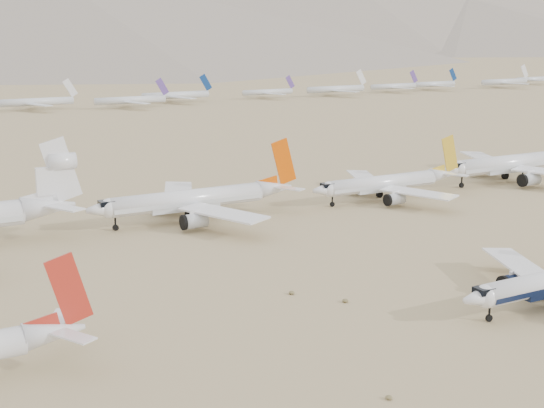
# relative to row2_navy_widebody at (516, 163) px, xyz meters

# --- Properties ---
(row2_navy_widebody) EXTENTS (51.30, 50.17, 18.25)m
(row2_navy_widebody) POSITION_rel_row2_navy_widebody_xyz_m (0.00, 0.00, 0.00)
(row2_navy_widebody) COLOR silver
(row2_navy_widebody) RESTS_ON ground
(row2_gold_tail) EXTENTS (42.74, 41.80, 15.22)m
(row2_gold_tail) POSITION_rel_row2_navy_widebody_xyz_m (-46.67, -1.84, -0.84)
(row2_gold_tail) COLOR silver
(row2_gold_tail) RESTS_ON ground
(row2_orange_tail) EXTENTS (48.33, 47.28, 17.24)m
(row2_orange_tail) POSITION_rel_row2_navy_widebody_xyz_m (-97.75, 1.78, -0.26)
(row2_orange_tail) COLOR silver
(row2_orange_tail) RESTS_ON ground
(distant_storage_row) EXTENTS (651.72, 61.84, 14.20)m
(distant_storage_row) POSITION_rel_row2_navy_widebody_xyz_m (-6.83, 256.22, -0.73)
(distant_storage_row) COLOR silver
(distant_storage_row) RESTS_ON ground
(foothills) EXTENTS (4637.50, 1395.00, 155.00)m
(foothills) POSITION_rel_row2_navy_widebody_xyz_m (459.09, 1027.17, 62.06)
(foothills) COLOR slate
(foothills) RESTS_ON ground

